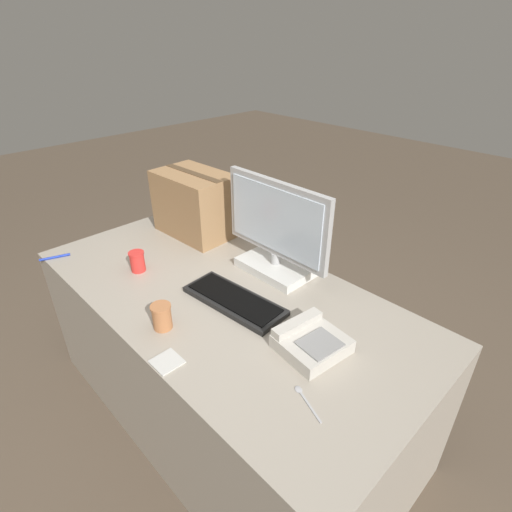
# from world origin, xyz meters

# --- Properties ---
(ground_plane) EXTENTS (12.00, 12.00, 0.00)m
(ground_plane) POSITION_xyz_m (0.00, 0.00, 0.00)
(ground_plane) COLOR brown
(office_desk) EXTENTS (1.80, 0.90, 0.74)m
(office_desk) POSITION_xyz_m (0.00, 0.00, 0.37)
(office_desk) COLOR #A89E8E
(office_desk) RESTS_ON ground_plane
(monitor) EXTENTS (0.56, 0.21, 0.43)m
(monitor) POSITION_xyz_m (0.04, 0.28, 0.92)
(monitor) COLOR white
(monitor) RESTS_ON office_desk
(keyboard) EXTENTS (0.46, 0.21, 0.03)m
(keyboard) POSITION_xyz_m (0.09, -0.01, 0.75)
(keyboard) COLOR black
(keyboard) RESTS_ON office_desk
(desk_phone) EXTENTS (0.23, 0.24, 0.08)m
(desk_phone) POSITION_xyz_m (0.48, -0.00, 0.77)
(desk_phone) COLOR beige
(desk_phone) RESTS_ON office_desk
(paper_cup_left) EXTENTS (0.07, 0.07, 0.10)m
(paper_cup_left) POSITION_xyz_m (-0.40, -0.17, 0.79)
(paper_cup_left) COLOR red
(paper_cup_left) RESTS_ON office_desk
(paper_cup_right) EXTENTS (0.08, 0.08, 0.10)m
(paper_cup_right) POSITION_xyz_m (0.02, -0.31, 0.79)
(paper_cup_right) COLOR #BC7547
(paper_cup_right) RESTS_ON office_desk
(spoon) EXTENTS (0.14, 0.06, 0.00)m
(spoon) POSITION_xyz_m (0.61, -0.18, 0.74)
(spoon) COLOR #B2B2B7
(spoon) RESTS_ON office_desk
(cardboard_box) EXTENTS (0.43, 0.29, 0.34)m
(cardboard_box) POSITION_xyz_m (-0.54, 0.27, 0.90)
(cardboard_box) COLOR #9E754C
(cardboard_box) RESTS_ON office_desk
(pen_marker) EXTENTS (0.06, 0.14, 0.01)m
(pen_marker) POSITION_xyz_m (-0.79, -0.40, 0.74)
(pen_marker) COLOR #1933B2
(pen_marker) RESTS_ON office_desk
(sticky_note_pad) EXTENTS (0.09, 0.09, 0.01)m
(sticky_note_pad) POSITION_xyz_m (0.19, -0.40, 0.74)
(sticky_note_pad) COLOR silver
(sticky_note_pad) RESTS_ON office_desk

